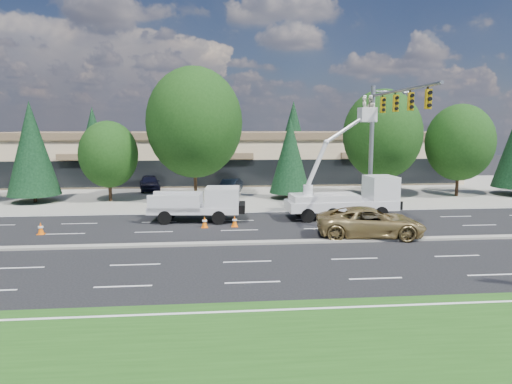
{
  "coord_description": "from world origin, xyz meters",
  "views": [
    {
      "loc": [
        -1.47,
        -23.21,
        6.08
      ],
      "look_at": [
        0.92,
        2.41,
        2.4
      ],
      "focal_mm": 32.0,
      "sensor_mm": 36.0,
      "label": 1
    }
  ],
  "objects": [
    {
      "name": "tree_front_f",
      "position": [
        13.0,
        15.0,
        5.44
      ],
      "size": [
        6.7,
        6.7,
        9.3
      ],
      "color": "#332114",
      "rests_on": "ground"
    },
    {
      "name": "grass_verge",
      "position": [
        0.0,
        -13.0,
        0.01
      ],
      "size": [
        140.0,
        10.0,
        0.01
      ],
      "primitive_type": "cube",
      "color": "#1E4915",
      "rests_on": "ground"
    },
    {
      "name": "tree_back_a",
      "position": [
        -18.0,
        42.0,
        4.73
      ],
      "size": [
        4.48,
        4.48,
        8.82
      ],
      "color": "#332114",
      "rests_on": "ground"
    },
    {
      "name": "minivan",
      "position": [
        7.19,
        0.95,
        0.83
      ],
      "size": [
        6.24,
        3.47,
        1.65
      ],
      "primitive_type": "imported",
      "rotation": [
        0.0,
        0.0,
        1.44
      ],
      "color": "#9D834C",
      "rests_on": "ground"
    },
    {
      "name": "tree_front_b",
      "position": [
        -16.0,
        15.0,
        4.36
      ],
      "size": [
        4.13,
        4.13,
        8.14
      ],
      "color": "#332114",
      "rests_on": "ground"
    },
    {
      "name": "traffic_cone_d",
      "position": [
        7.2,
        3.44,
        0.34
      ],
      "size": [
        0.4,
        0.4,
        0.7
      ],
      "color": "#FD6508",
      "rests_on": "ground"
    },
    {
      "name": "tree_back_b",
      "position": [
        -4.0,
        42.0,
        6.23
      ],
      "size": [
        5.89,
        5.89,
        11.62
      ],
      "color": "#332114",
      "rests_on": "ground"
    },
    {
      "name": "tree_back_c",
      "position": [
        10.0,
        42.0,
        5.22
      ],
      "size": [
        4.94,
        4.94,
        9.74
      ],
      "color": "#332114",
      "rests_on": "ground"
    },
    {
      "name": "traffic_cone_c",
      "position": [
        -0.23,
        4.24,
        0.34
      ],
      "size": [
        0.4,
        0.4,
        0.7
      ],
      "color": "#FD6508",
      "rests_on": "ground"
    },
    {
      "name": "tree_front_e",
      "position": [
        5.0,
        15.0,
        3.68
      ],
      "size": [
        3.48,
        3.48,
        6.86
      ],
      "color": "#332114",
      "rests_on": "ground"
    },
    {
      "name": "parked_car_west",
      "position": [
        -7.61,
        21.0,
        0.76
      ],
      "size": [
        2.57,
        4.71,
        1.52
      ],
      "primitive_type": "imported",
      "rotation": [
        0.0,
        0.0,
        0.18
      ],
      "color": "black",
      "rests_on": "ground"
    },
    {
      "name": "traffic_cone_a",
      "position": [
        -11.35,
        3.26,
        0.34
      ],
      "size": [
        0.4,
        0.4,
        0.7
      ],
      "color": "#FD6508",
      "rests_on": "ground"
    },
    {
      "name": "concrete_apron",
      "position": [
        0.0,
        20.0,
        0.01
      ],
      "size": [
        140.0,
        22.0,
        0.01
      ],
      "primitive_type": "cube",
      "color": "gray",
      "rests_on": "ground"
    },
    {
      "name": "bucket_truck",
      "position": [
        7.59,
        6.24,
        1.7
      ],
      "size": [
        7.48,
        2.76,
        8.14
      ],
      "rotation": [
        0.0,
        0.0,
        0.06
      ],
      "color": "silver",
      "rests_on": "ground"
    },
    {
      "name": "ground",
      "position": [
        0.0,
        0.0,
        0.0
      ],
      "size": [
        140.0,
        140.0,
        0.0
      ],
      "primitive_type": "plane",
      "color": "black",
      "rests_on": "ground"
    },
    {
      "name": "road_median",
      "position": [
        0.0,
        0.0,
        0.06
      ],
      "size": [
        120.0,
        0.55,
        0.12
      ],
      "primitive_type": "cube",
      "color": "gray",
      "rests_on": "ground"
    },
    {
      "name": "tree_back_d",
      "position": [
        22.0,
        42.0,
        4.8
      ],
      "size": [
        4.54,
        4.54,
        8.95
      ],
      "color": "#332114",
      "rests_on": "ground"
    },
    {
      "name": "utility_pickup",
      "position": [
        -2.32,
        6.08,
        0.92
      ],
      "size": [
        5.97,
        2.68,
        2.23
      ],
      "rotation": [
        0.0,
        0.0,
        -0.09
      ],
      "color": "silver",
      "rests_on": "ground"
    },
    {
      "name": "tree_front_g",
      "position": [
        20.0,
        15.0,
        4.73
      ],
      "size": [
        5.82,
        5.82,
        8.08
      ],
      "color": "#332114",
      "rests_on": "ground"
    },
    {
      "name": "tree_front_c",
      "position": [
        -10.0,
        15.0,
        3.85
      ],
      "size": [
        4.75,
        4.75,
        6.59
      ],
      "color": "#332114",
      "rests_on": "ground"
    },
    {
      "name": "strip_mall",
      "position": [
        0.0,
        29.97,
        2.83
      ],
      "size": [
        50.4,
        15.4,
        5.5
      ],
      "color": "tan",
      "rests_on": "ground"
    },
    {
      "name": "signal_mast",
      "position": [
        10.03,
        7.04,
        6.06
      ],
      "size": [
        2.76,
        10.16,
        9.0
      ],
      "color": "gray",
      "rests_on": "ground"
    },
    {
      "name": "parked_car_east",
      "position": [
        0.0,
        18.32,
        0.68
      ],
      "size": [
        2.59,
        4.34,
        1.35
      ],
      "primitive_type": "imported",
      "rotation": [
        0.0,
        0.0,
        -0.3
      ],
      "color": "black",
      "rests_on": "ground"
    },
    {
      "name": "traffic_cone_b",
      "position": [
        -2.06,
        4.16,
        0.34
      ],
      "size": [
        0.4,
        0.4,
        0.7
      ],
      "color": "#FD6508",
      "rests_on": "ground"
    },
    {
      "name": "tree_front_d",
      "position": [
        -3.0,
        15.0,
        6.43
      ],
      "size": [
        7.92,
        7.92,
        10.98
      ],
      "color": "#332114",
      "rests_on": "ground"
    }
  ]
}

